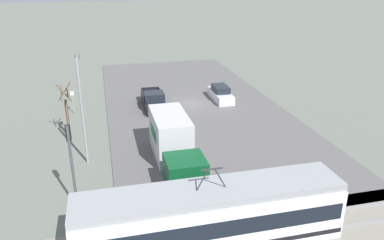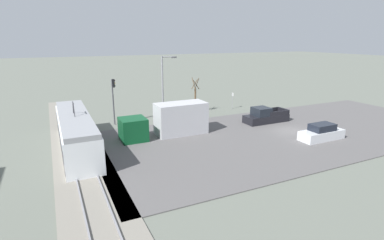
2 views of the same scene
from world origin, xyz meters
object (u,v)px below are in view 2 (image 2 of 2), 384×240
street_tree (195,97)px  no_parking_sign (232,99)px  light_rail_tram (76,132)px  pickup_truck (265,116)px  street_lamp_near_crossing (164,84)px  box_truck (170,121)px  sedan_car_0 (322,133)px  traffic_light_pole (113,96)px

street_tree → no_parking_sign: 6.00m
light_rail_tram → pickup_truck: light_rail_tram is taller
street_lamp_near_crossing → no_parking_sign: size_ratio=3.37×
light_rail_tram → no_parking_sign: size_ratio=5.87×
pickup_truck → street_lamp_near_crossing: size_ratio=0.70×
street_tree → no_parking_sign: (-0.09, -5.95, -0.78)m
box_truck → street_lamp_near_crossing: bearing=-15.7°
street_tree → street_lamp_near_crossing: size_ratio=0.61×
pickup_truck → sedan_car_0: 7.64m
street_lamp_near_crossing → traffic_light_pole: bearing=85.2°
light_rail_tram → box_truck: bearing=-89.2°
street_tree → pickup_truck: bearing=-146.1°
pickup_truck → street_lamp_near_crossing: (6.56, 10.48, 3.77)m
box_truck → traffic_light_pole: bearing=32.6°
pickup_truck → sedan_car_0: bearing=-172.9°
sedan_car_0 → box_truck: bearing=-120.9°
pickup_truck → no_parking_sign: bearing=-3.5°
pickup_truck → street_tree: bearing=33.9°
sedan_car_0 → pickup_truck: bearing=-172.9°
light_rail_tram → box_truck: light_rail_tram is taller
sedan_car_0 → no_parking_sign: size_ratio=2.03×
light_rail_tram → pickup_truck: (-0.18, -21.43, -0.85)m
box_truck → no_parking_sign: (7.73, -12.73, -0.19)m
street_lamp_near_crossing → light_rail_tram: bearing=120.2°
light_rail_tram → street_lamp_near_crossing: (6.38, -10.96, 2.92)m
light_rail_tram → no_parking_sign: 23.29m
street_tree → no_parking_sign: size_ratio=2.07×
box_truck → street_tree: bearing=-40.9°
pickup_truck → traffic_light_pole: traffic_light_pole is taller
street_lamp_near_crossing → no_parking_sign: 11.50m
traffic_light_pole → no_parking_sign: 17.21m
traffic_light_pole → street_tree: traffic_light_pole is taller
box_truck → sedan_car_0: bearing=-120.9°
pickup_truck → traffic_light_pole: bearing=66.9°
box_truck → street_lamp_near_crossing: (6.25, -1.76, 2.95)m
pickup_truck → no_parking_sign: 8.08m
traffic_light_pole → street_tree: bearing=-84.6°
light_rail_tram → street_tree: street_tree is taller
street_tree → light_rail_tram: bearing=116.5°
box_truck → sedan_car_0: 15.38m
sedan_car_0 → street_tree: (15.71, 6.40, 1.46)m
pickup_truck → no_parking_sign: size_ratio=2.37×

